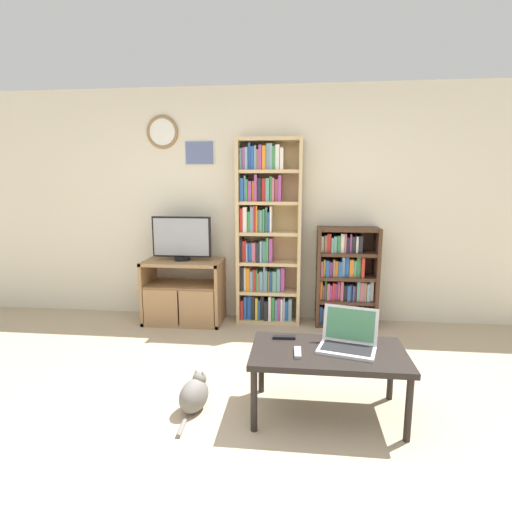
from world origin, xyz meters
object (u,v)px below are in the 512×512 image
coffee_table (328,357)px  bookshelf_tall (265,236)px  cat (195,394)px  laptop (348,339)px  television (182,238)px  remote_near_laptop (298,352)px  bookshelf_short (344,278)px  remote_far_from_laptop (284,337)px  tv_stand (184,291)px

coffee_table → bookshelf_tall: bearing=107.6°
bookshelf_tall → cat: size_ratio=4.38×
coffee_table → laptop: (0.13, 0.05, 0.11)m
television → bookshelf_tall: 0.93m
bookshelf_tall → laptop: 1.97m
television → coffee_table: 2.35m
bookshelf_tall → remote_near_laptop: (0.38, -1.91, -0.51)m
bookshelf_short → remote_near_laptop: bearing=-104.7°
remote_far_from_laptop → cat: 0.73m
bookshelf_short → remote_near_laptop: size_ratio=6.76×
television → remote_far_from_laptop: television is taller
bookshelf_tall → laptop: (0.72, -1.78, -0.45)m
bookshelf_tall → bookshelf_short: size_ratio=1.86×
tv_stand → cat: tv_stand is taller
tv_stand → bookshelf_tall: bookshelf_tall is taller
bookshelf_short → cat: bookshelf_short is taller
television → remote_near_laptop: size_ratio=4.07×
remote_far_from_laptop → laptop: bearing=-108.2°
tv_stand → bookshelf_tall: size_ratio=0.43×
coffee_table → remote_far_from_laptop: 0.35m
bookshelf_tall → coffee_table: bookshelf_tall is taller
tv_stand → remote_near_laptop: bearing=-54.0°
laptop → remote_near_laptop: laptop is taller
tv_stand → remote_near_laptop: 2.19m
bookshelf_tall → cat: 2.10m
cat → bookshelf_tall: bearing=99.8°
tv_stand → remote_far_from_laptop: bearing=-52.0°
television → bookshelf_tall: bookshelf_tall is taller
television → remote_far_from_laptop: (1.20, -1.55, -0.48)m
television → coffee_table: (1.50, -1.72, -0.54)m
cat → tv_stand: bearing=128.0°
bookshelf_tall → remote_far_from_laptop: size_ratio=12.51×
television → remote_near_laptop: 2.27m
television → remote_near_laptop: (1.30, -1.80, -0.48)m
bookshelf_tall → coffee_table: bearing=-72.4°
laptop → remote_far_from_laptop: laptop is taller
bookshelf_tall → remote_near_laptop: 2.02m
bookshelf_tall → cat: bearing=-99.7°
coffee_table → remote_near_laptop: bearing=-158.7°
bookshelf_short → coffee_table: 1.85m
bookshelf_tall → laptop: bearing=-68.1°
remote_far_from_laptop → cat: size_ratio=0.35×
bookshelf_tall → laptop: bookshelf_tall is taller
cat → bookshelf_short: bearing=76.8°
tv_stand → cat: 1.86m
remote_near_laptop → cat: (-0.70, 0.02, -0.35)m
bookshelf_short → cat: 2.26m
coffee_table → cat: coffee_table is taller
bookshelf_tall → remote_near_laptop: bookshelf_tall is taller
cat → laptop: bearing=25.6°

